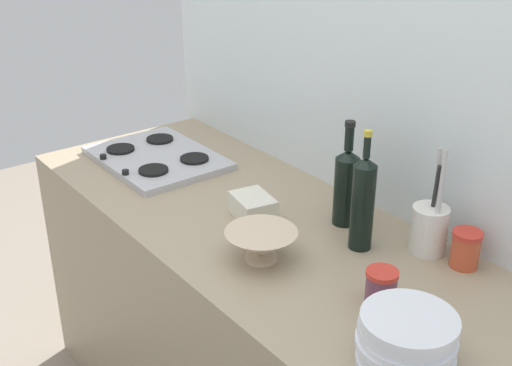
{
  "coord_description": "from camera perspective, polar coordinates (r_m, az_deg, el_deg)",
  "views": [
    {
      "loc": [
        1.37,
        -1.06,
        1.83
      ],
      "look_at": [
        0.0,
        0.0,
        1.02
      ],
      "focal_mm": 45.39,
      "sensor_mm": 36.0,
      "label": 1
    }
  ],
  "objects": [
    {
      "name": "backsplash_panel",
      "position": [
        2.08,
        8.41,
        8.1
      ],
      "size": [
        1.9,
        0.06,
        2.47
      ],
      "primitive_type": "cube",
      "color": "silver",
      "rests_on": "ground"
    },
    {
      "name": "mixing_bowl",
      "position": [
        1.74,
        0.45,
        -5.41
      ],
      "size": [
        0.2,
        0.2,
        0.09
      ],
      "color": "beige",
      "rests_on": "counter_block"
    },
    {
      "name": "wine_bottle_mid_left",
      "position": [
        1.91,
        7.96,
        -0.16
      ],
      "size": [
        0.07,
        0.07,
        0.32
      ],
      "color": "black",
      "rests_on": "counter_block"
    },
    {
      "name": "counter_block",
      "position": [
        2.22,
        0.0,
        -13.48
      ],
      "size": [
        1.8,
        0.7,
        0.9
      ],
      "primitive_type": "cube",
      "color": "tan",
      "rests_on": "ground"
    },
    {
      "name": "utensil_crock",
      "position": [
        1.83,
        15.03,
        -3.78
      ],
      "size": [
        0.1,
        0.1,
        0.3
      ],
      "color": "silver",
      "rests_on": "counter_block"
    },
    {
      "name": "condiment_jar_rear",
      "position": [
        1.59,
        10.96,
        -9.05
      ],
      "size": [
        0.08,
        0.08,
        0.09
      ],
      "color": "#66384C",
      "rests_on": "counter_block"
    },
    {
      "name": "stovetop_hob",
      "position": [
        2.39,
        -8.73,
        2.22
      ],
      "size": [
        0.49,
        0.37,
        0.04
      ],
      "color": "#B2B2B7",
      "rests_on": "counter_block"
    },
    {
      "name": "wine_bottle_leftmost",
      "position": [
        1.78,
        9.39,
        -1.67
      ],
      "size": [
        0.06,
        0.06,
        0.35
      ],
      "color": "black",
      "rests_on": "counter_block"
    },
    {
      "name": "condiment_jar_front",
      "position": [
        1.8,
        17.98,
        -5.54
      ],
      "size": [
        0.08,
        0.08,
        0.1
      ],
      "color": "#C64C2D",
      "rests_on": "counter_block"
    },
    {
      "name": "butter_dish",
      "position": [
        1.96,
        -0.24,
        -2.09
      ],
      "size": [
        0.16,
        0.13,
        0.07
      ],
      "primitive_type": "cube",
      "rotation": [
        0.0,
        0.0,
        -0.2
      ],
      "color": "silver",
      "rests_on": "counter_block"
    },
    {
      "name": "plate_stack",
      "position": [
        1.43,
        13.12,
        -13.28
      ],
      "size": [
        0.21,
        0.21,
        0.12
      ],
      "color": "white",
      "rests_on": "counter_block"
    }
  ]
}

